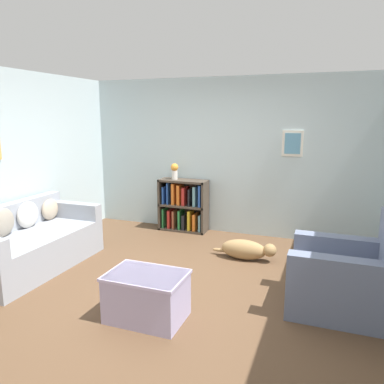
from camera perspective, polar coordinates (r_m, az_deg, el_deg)
The scene contains 9 objects.
ground_plane at distance 4.60m, azimuth -1.81°, elevation -13.90°, with size 14.00×14.00×0.00m, color brown.
wall_back at distance 6.32m, azimuth 5.95°, elevation 5.37°, with size 5.60×0.13×2.60m.
wall_left at distance 5.68m, azimuth -26.48°, elevation 3.54°, with size 0.13×5.00×2.60m.
couch at distance 5.39m, azimuth -23.59°, elevation -7.24°, with size 0.91×1.85×0.84m.
bookshelf at distance 6.51m, azimuth -1.27°, elevation -2.16°, with size 0.84×0.32×0.90m.
recliner_chair at distance 4.21m, azimuth 22.86°, elevation -12.00°, with size 1.04×0.87×1.03m.
coffee_table at distance 3.83m, azimuth -6.92°, elevation -15.31°, with size 0.76×0.53×0.47m.
dog at distance 5.33m, azimuth 8.28°, elevation -8.68°, with size 0.92×0.25×0.28m.
vase at distance 6.44m, azimuth -2.68°, elevation 3.31°, with size 0.13×0.13×0.27m.
Camera 1 is at (1.59, -3.83, 1.97)m, focal length 35.00 mm.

